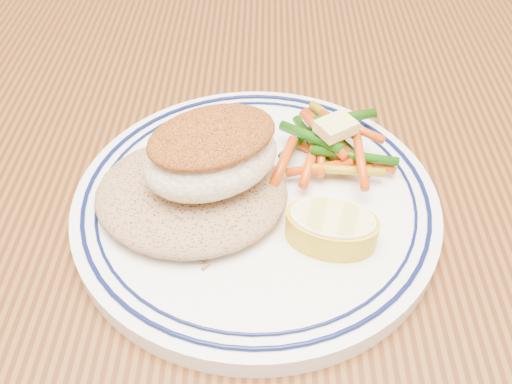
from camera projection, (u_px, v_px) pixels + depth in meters
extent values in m
cube|color=#46230E|center=(301.00, 190.00, 0.45)|extent=(1.50, 0.90, 0.04)
cylinder|color=white|center=(256.00, 205.00, 0.40)|extent=(0.25, 0.25, 0.01)
torus|color=#0A113F|center=(256.00, 196.00, 0.39)|extent=(0.24, 0.24, 0.00)
torus|color=#0A113F|center=(256.00, 196.00, 0.39)|extent=(0.22, 0.22, 0.00)
ellipsoid|color=#916C48|center=(191.00, 190.00, 0.38)|extent=(0.13, 0.11, 0.02)
ellipsoid|color=#F8EACC|center=(212.00, 159.00, 0.37)|extent=(0.11, 0.10, 0.04)
ellipsoid|color=#994C18|center=(212.00, 136.00, 0.36)|extent=(0.10, 0.09, 0.02)
cylinder|color=#CC400A|center=(321.00, 154.00, 0.42)|extent=(0.04, 0.03, 0.01)
cylinder|color=#CC400A|center=(339.00, 157.00, 0.42)|extent=(0.05, 0.04, 0.01)
cylinder|color=#164B09|center=(321.00, 128.00, 0.44)|extent=(0.02, 0.05, 0.01)
cylinder|color=#164B09|center=(299.00, 140.00, 0.43)|extent=(0.03, 0.05, 0.01)
cylinder|color=#164B09|center=(311.00, 141.00, 0.42)|extent=(0.03, 0.05, 0.01)
cylinder|color=#CC400A|center=(360.00, 158.00, 0.41)|extent=(0.05, 0.03, 0.01)
cylinder|color=#AE9212|center=(344.00, 170.00, 0.40)|extent=(0.06, 0.01, 0.01)
cylinder|color=#164B09|center=(330.00, 131.00, 0.43)|extent=(0.03, 0.05, 0.01)
cylinder|color=#CC400A|center=(319.00, 168.00, 0.40)|extent=(0.05, 0.01, 0.01)
cylinder|color=#CC400A|center=(311.00, 158.00, 0.41)|extent=(0.02, 0.06, 0.01)
cylinder|color=#CC400A|center=(322.00, 147.00, 0.41)|extent=(0.01, 0.06, 0.01)
cylinder|color=#CC400A|center=(327.00, 132.00, 0.43)|extent=(0.04, 0.05, 0.01)
cylinder|color=#164B09|center=(355.00, 156.00, 0.40)|extent=(0.06, 0.01, 0.01)
cylinder|color=#164B09|center=(333.00, 137.00, 0.42)|extent=(0.04, 0.04, 0.01)
cylinder|color=#CC400A|center=(283.00, 163.00, 0.39)|extent=(0.02, 0.05, 0.01)
cylinder|color=#164B09|center=(344.00, 117.00, 0.43)|extent=(0.05, 0.03, 0.01)
cylinder|color=#164B09|center=(311.00, 137.00, 0.41)|extent=(0.05, 0.04, 0.01)
cylinder|color=#AE9212|center=(334.00, 120.00, 0.42)|extent=(0.04, 0.04, 0.01)
cylinder|color=#CC400A|center=(360.00, 157.00, 0.39)|extent=(0.01, 0.06, 0.01)
cylinder|color=#CC400A|center=(351.00, 126.00, 0.42)|extent=(0.05, 0.04, 0.01)
cylinder|color=#CC400A|center=(323.00, 134.00, 0.41)|extent=(0.03, 0.05, 0.01)
cube|color=#FEE37C|center=(336.00, 127.00, 0.40)|extent=(0.03, 0.03, 0.01)
torus|color=white|center=(333.00, 217.00, 0.35)|extent=(0.07, 0.07, 0.00)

